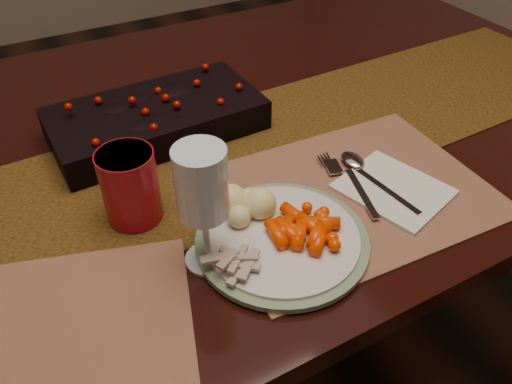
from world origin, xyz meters
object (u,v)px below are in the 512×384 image
mashed_potatoes (245,201)px  napkin (393,189)px  centerpiece (156,114)px  placemat_main (348,194)px  baby_carrots (299,229)px  red_cup (130,186)px  turkey_shreds (233,262)px  wine_glass (204,210)px  dinner_plate (282,239)px  dining_table (211,264)px

mashed_potatoes → napkin: 0.25m
centerpiece → placemat_main: centerpiece is taller
baby_carrots → red_cup: (-0.18, 0.16, 0.03)m
baby_carrots → turkey_shreds: 0.11m
red_cup → wine_glass: bearing=-65.4°
turkey_shreds → red_cup: bearing=114.1°
centerpiece → placemat_main: (0.20, -0.31, -0.04)m
placemat_main → dinner_plate: (-0.15, -0.04, 0.01)m
placemat_main → napkin: napkin is taller
mashed_potatoes → turkey_shreds: 0.10m
napkin → dining_table: bearing=105.4°
dining_table → wine_glass: wine_glass is taller
centerpiece → mashed_potatoes: 0.29m
placemat_main → napkin: 0.07m
mashed_potatoes → turkey_shreds: mashed_potatoes is taller
dining_table → turkey_shreds: 0.54m
dining_table → turkey_shreds: bearing=-106.5°
mashed_potatoes → wine_glass: size_ratio=0.47×
placemat_main → red_cup: 0.34m
baby_carrots → dinner_plate: bearing=155.7°
placemat_main → red_cup: (-0.31, 0.11, 0.06)m
placemat_main → wine_glass: (-0.25, -0.02, 0.09)m
dining_table → wine_glass: (-0.12, -0.30, 0.47)m
centerpiece → dinner_plate: centerpiece is taller
placemat_main → turkey_shreds: (-0.23, -0.06, 0.02)m
dinner_plate → wine_glass: bearing=167.0°
baby_carrots → turkey_shreds: size_ratio=1.42×
baby_carrots → wine_glass: bearing=165.0°
dining_table → placemat_main: (0.13, -0.28, 0.38)m
red_cup → turkey_shreds: bearing=-65.9°
placemat_main → turkey_shreds: turkey_shreds is taller
dining_table → centerpiece: 0.42m
mashed_potatoes → turkey_shreds: size_ratio=1.25×
dining_table → dinner_plate: bearing=-92.9°
dinner_plate → wine_glass: wine_glass is taller
centerpiece → mashed_potatoes: size_ratio=4.32×
placemat_main → mashed_potatoes: size_ratio=5.05×
dinner_plate → mashed_potatoes: mashed_potatoes is taller
napkin → red_cup: red_cup is taller
dining_table → baby_carrots: bearing=-89.2°
dining_table → red_cup: bearing=-135.9°
dinner_plate → turkey_shreds: turkey_shreds is taller
dinner_plate → mashed_potatoes: size_ratio=2.84×
turkey_shreds → red_cup: 0.19m
dining_table → napkin: napkin is taller
red_cup → baby_carrots: bearing=-41.6°
centerpiece → placemat_main: size_ratio=0.86×
dining_table → red_cup: (-0.18, -0.17, 0.44)m
turkey_shreds → napkin: 0.30m
placemat_main → red_cup: size_ratio=3.87×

